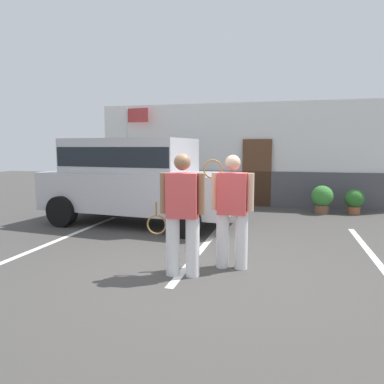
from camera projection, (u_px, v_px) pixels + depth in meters
ground_plane at (197, 273)px, 5.45m from camera, size 40.00×40.00×0.00m
parking_stripe_0 at (67, 236)px, 7.65m from camera, size 0.12×4.40×0.01m
parking_stripe_1 at (204, 246)px, 6.94m from camera, size 0.12×4.40×0.01m
parking_stripe_2 at (373, 257)px, 6.23m from camera, size 0.12×4.40×0.01m
house_frontage at (246, 158)px, 11.78m from camera, size 9.71×0.40×3.24m
parked_suv at (136, 176)px, 8.90m from camera, size 4.78×2.57×2.05m
tennis_player_man at (182, 214)px, 5.23m from camera, size 0.91×0.30×1.75m
tennis_player_woman at (232, 210)px, 5.57m from camera, size 0.78×0.27×1.73m
potted_plant_by_porch at (322, 198)px, 10.32m from camera, size 0.60×0.60×0.79m
potted_plant_secondary at (354, 200)px, 10.27m from camera, size 0.52×0.52×0.69m
flag_pole at (132, 137)px, 12.22m from camera, size 0.80×0.11×3.17m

